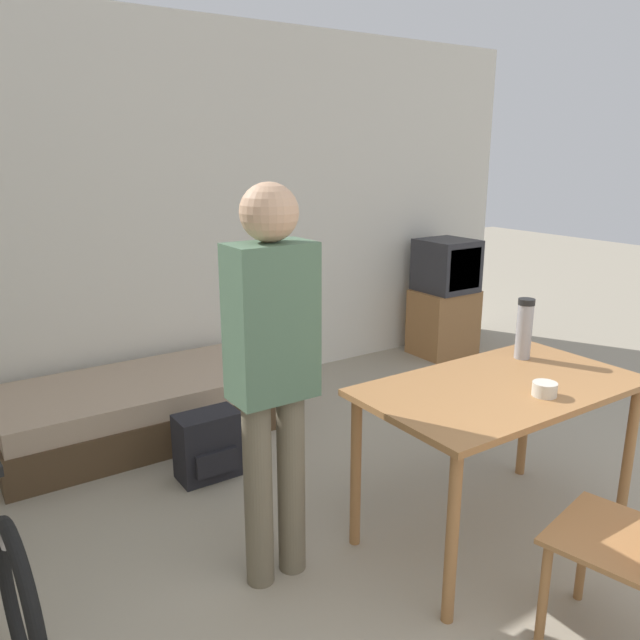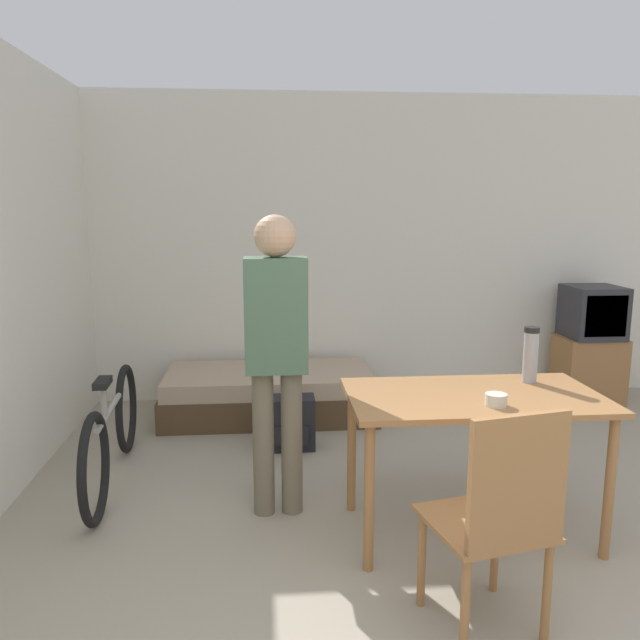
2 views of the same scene
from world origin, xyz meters
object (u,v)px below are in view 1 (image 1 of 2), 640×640
(person_standing, at_px, (272,361))
(thermos_flask, at_px, (524,326))
(dining_table, at_px, (501,403))
(mate_bowl, at_px, (545,389))
(daybed, at_px, (140,408))
(backpack, at_px, (208,446))
(tv, at_px, (445,299))

(person_standing, xyz_separation_m, thermos_flask, (1.39, -0.12, -0.05))
(dining_table, relative_size, mate_bowl, 12.38)
(daybed, relative_size, thermos_flask, 5.61)
(backpack, bearing_deg, daybed, 101.21)
(daybed, height_order, dining_table, dining_table)
(daybed, xyz_separation_m, person_standing, (0.04, -1.69, 0.80))
(daybed, xyz_separation_m, dining_table, (1.06, -2.01, 0.49))
(person_standing, height_order, thermos_flask, person_standing)
(mate_bowl, bearing_deg, thermos_flask, 49.30)
(mate_bowl, bearing_deg, backpack, 123.07)
(person_standing, relative_size, mate_bowl, 15.95)
(thermos_flask, bearing_deg, tv, 54.16)
(person_standing, bearing_deg, backpack, 83.62)
(dining_table, distance_m, backpack, 1.64)
(dining_table, xyz_separation_m, person_standing, (-1.02, 0.32, 0.31))
(tv, bearing_deg, dining_table, -129.73)
(dining_table, bearing_deg, daybed, 117.74)
(mate_bowl, distance_m, backpack, 1.85)
(tv, height_order, mate_bowl, tv)
(dining_table, height_order, person_standing, person_standing)
(daybed, xyz_separation_m, backpack, (0.15, -0.74, 0.00))
(backpack, bearing_deg, dining_table, -54.35)
(daybed, relative_size, backpack, 4.56)
(thermos_flask, bearing_deg, daybed, 128.27)
(person_standing, relative_size, thermos_flask, 5.43)
(tv, height_order, backpack, tv)
(daybed, height_order, backpack, same)
(daybed, bearing_deg, tv, 3.06)
(dining_table, bearing_deg, person_standing, 162.75)
(tv, relative_size, dining_table, 0.80)
(tv, xyz_separation_m, thermos_flask, (-1.42, -1.97, 0.43))
(tv, relative_size, mate_bowl, 9.84)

